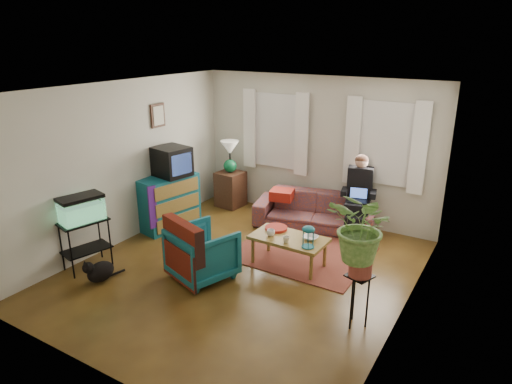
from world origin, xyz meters
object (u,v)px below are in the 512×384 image
Objects in this scene: sofa at (315,205)px; armchair at (202,250)px; dresser at (168,202)px; aquarium_stand at (86,245)px; coffee_table at (288,251)px; plant_stand at (358,301)px; side_table at (231,189)px.

sofa is 2.54× the size of armchair.
sofa is 1.98× the size of dresser.
coffee_table is (2.49, 1.58, -0.14)m from aquarium_stand.
plant_stand is (1.64, -2.44, -0.07)m from sofa.
plant_stand is at bearing -32.71° from coffee_table.
dresser is at bearing -162.40° from sofa.
side_table is 3.24m from aquarium_stand.
dresser is 4.00m from plant_stand.
aquarium_stand is at bearing -170.15° from plant_stand.
armchair is (1.60, -1.12, -0.06)m from dresser.
sofa reaches higher than plant_stand.
dresser reaches higher than aquarium_stand.
sofa is 2.97× the size of side_table.
dresser is at bearing -15.80° from armchair.
dresser is 1.78m from aquarium_stand.
side_table reaches higher than coffee_table.
aquarium_stand is at bearing -146.52° from coffee_table.
aquarium_stand reaches higher than side_table.
armchair is at bearing -117.41° from sofa.
side_table is 0.86× the size of armchair.
armchair is (1.61, 0.66, 0.04)m from aquarium_stand.
aquarium_stand is (-0.35, -3.22, 0.02)m from side_table.
side_table is 4.34m from plant_stand.
aquarium_stand is 2.95m from coffee_table.
dresser is 1.96m from armchair.
aquarium_stand is 1.74m from armchair.
plant_stand is at bearing 24.30° from aquarium_stand.
sofa is 3.82m from aquarium_stand.
plant_stand is (3.51, -2.55, -0.02)m from side_table.
sofa is 2.58m from dresser.
plant_stand is (3.85, -1.11, -0.14)m from dresser.
aquarium_stand is 3.91m from plant_stand.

